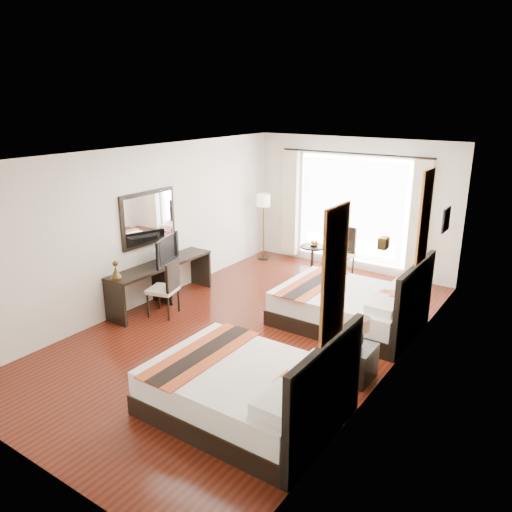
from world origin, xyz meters
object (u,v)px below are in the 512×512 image
Objects in this scene: table_lamp at (361,326)px; television at (163,250)px; window_chair at (339,263)px; vase at (353,343)px; console_desk at (162,283)px; fruit_bowl at (314,245)px; bed_near at (249,390)px; nightstand at (357,363)px; floor_lamp at (264,205)px; bed_far at (351,306)px; desk_chair at (164,298)px; side_table at (312,259)px.

television is at bearing 173.58° from table_lamp.
television reaches higher than window_chair.
table_lamp reaches higher than vase.
fruit_bowl is (1.49, 2.99, 0.23)m from console_desk.
window_chair is at bearing -54.63° from television.
nightstand is at bearing 62.04° from bed_near.
floor_lamp is (-3.86, 3.60, 1.03)m from nightstand.
bed_far and television have the same top height.
desk_chair is (-2.80, 1.49, -0.02)m from bed_near.
table_lamp is 0.44× the size of television.
bed_far is 2.18m from window_chair.
window_chair is at bearing 117.41° from vase.
table_lamp is 3.99m from console_desk.
television is 3.30m from fruit_bowl.
desk_chair is 0.65× the size of floor_lamp.
desk_chair is 3.53m from fruit_bowl.
desk_chair is at bearing -156.49° from television.
nightstand is (0.75, 1.42, -0.08)m from bed_near.
side_table is at bearing -165.10° from fruit_bowl.
bed_far is 4.43× the size of nightstand.
floor_lamp is at bearing 146.02° from bed_far.
bed_far reaches higher than window_chair.
floor_lamp is at bearing -89.60° from window_chair.
desk_chair reaches higher than table_lamp.
floor_lamp reaches higher than desk_chair.
fruit_bowl is at bearing 109.53° from bed_near.
fruit_bowl is at bearing -7.27° from floor_lamp.
console_desk is 2.05× the size of window_chair.
floor_lamp is at bearing 172.27° from side_table.
bed_near is 1.45× the size of floor_lamp.
side_table is 0.64m from window_chair.
fruit_bowl is at bearing 14.90° from side_table.
bed_far reaches higher than desk_chair.
bed_near is at bearing -118.92° from vase.
console_desk is at bearing -91.75° from floor_lamp.
fruit_bowl is at bearing -86.00° from window_chair.
floor_lamp is at bearing -20.55° from television.
nightstand is 0.33× the size of floor_lamp.
bed_far reaches higher than bed_near.
console_desk is 3.35m from fruit_bowl.
window_chair is (0.64, -0.01, 0.03)m from side_table.
floor_lamp is 2.22m from window_chair.
television is (-3.94, 0.49, 0.76)m from nightstand.
side_table is at bearing -123.73° from desk_chair.
fruit_bowl is at bearing 125.79° from nightstand.
nightstand is 3.59× the size of vase.
television is at bearing 172.87° from nightstand.
table_lamp is at bearing -115.55° from television.
desk_chair is 5.04× the size of fruit_bowl.
bed_far reaches higher than nightstand.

